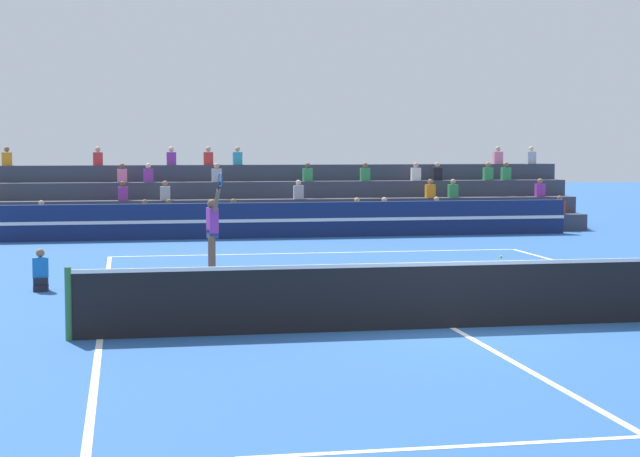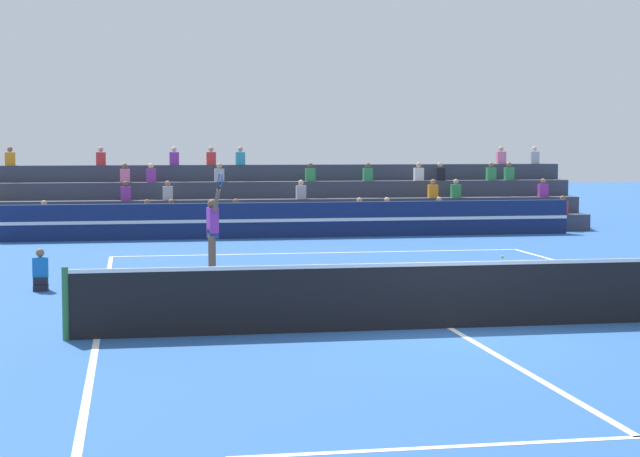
# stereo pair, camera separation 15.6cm
# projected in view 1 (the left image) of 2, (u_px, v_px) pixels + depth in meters

# --- Properties ---
(ground_plane) EXTENTS (120.00, 120.00, 0.00)m
(ground_plane) POSITION_uv_depth(u_px,v_px,m) (452.00, 328.00, 16.98)
(ground_plane) COLOR #285699
(court_lines) EXTENTS (11.10, 23.90, 0.01)m
(court_lines) POSITION_uv_depth(u_px,v_px,m) (452.00, 328.00, 16.98)
(court_lines) COLOR white
(court_lines) RESTS_ON ground
(tennis_net) EXTENTS (12.00, 0.10, 1.10)m
(tennis_net) POSITION_uv_depth(u_px,v_px,m) (453.00, 294.00, 16.94)
(tennis_net) COLOR #2D6B38
(tennis_net) RESTS_ON ground
(sponsor_banner_wall) EXTENTS (18.00, 0.26, 1.10)m
(sponsor_banner_wall) POSITION_uv_depth(u_px,v_px,m) (291.00, 220.00, 33.34)
(sponsor_banner_wall) COLOR navy
(sponsor_banner_wall) RESTS_ON ground
(bleacher_stand) EXTENTS (20.49, 3.80, 2.83)m
(bleacher_stand) POSITION_uv_depth(u_px,v_px,m) (277.00, 205.00, 36.42)
(bleacher_stand) COLOR #383D4C
(bleacher_stand) RESTS_ON ground
(ball_kid_courtside) EXTENTS (0.30, 0.36, 0.84)m
(ball_kid_courtside) POSITION_uv_depth(u_px,v_px,m) (41.00, 274.00, 21.25)
(ball_kid_courtside) COLOR black
(ball_kid_courtside) RESTS_ON ground
(tennis_player) EXTENTS (0.32, 1.24, 2.38)m
(tennis_player) POSITION_uv_depth(u_px,v_px,m) (213.00, 232.00, 23.56)
(tennis_player) COLOR brown
(tennis_player) RESTS_ON ground
(tennis_ball) EXTENTS (0.07, 0.07, 0.07)m
(tennis_ball) POSITION_uv_depth(u_px,v_px,m) (501.00, 257.00, 27.40)
(tennis_ball) COLOR #C6DB33
(tennis_ball) RESTS_ON ground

